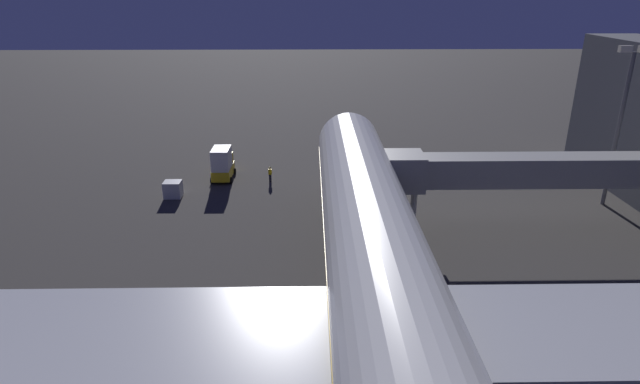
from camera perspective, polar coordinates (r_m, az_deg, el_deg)
The scene contains 9 objects.
ground_plane at distance 36.09m, azimuth 5.28°, elevation -12.89°, with size 320.00×320.00×0.00m, color #383533.
airliner_at_gate at distance 25.70m, azimuth 7.81°, elevation -13.45°, with size 55.67×66.69×18.34m.
jet_bridge at distance 47.33m, azimuth 20.19°, elevation 2.20°, with size 25.12×3.40×7.31m.
apron_floodlight_mast at distance 57.35m, azimuth 29.95°, elevation 7.30°, with size 2.90×0.50×15.41m.
ops_van at distance 59.84m, azimuth -10.57°, elevation 3.09°, with size 2.36×4.45×3.74m.
baggage_container_near_belt at distance 56.12m, azimuth -15.71°, elevation 0.28°, with size 1.76×1.52×1.70m, color #B7BABF.
ground_crew_by_belt_loader at distance 58.40m, azimuth -5.45°, elevation 1.99°, with size 0.40×0.40×1.80m.
traffic_cone_nose_port at distance 56.82m, azimuth 5.07°, elevation 0.67°, with size 0.36×0.36×0.55m, color orange.
traffic_cone_nose_starboard at distance 56.53m, azimuth 0.63°, elevation 0.65°, with size 0.36×0.36×0.55m, color orange.
Camera 1 is at (3.77, 29.63, 20.25)m, focal length 29.41 mm.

